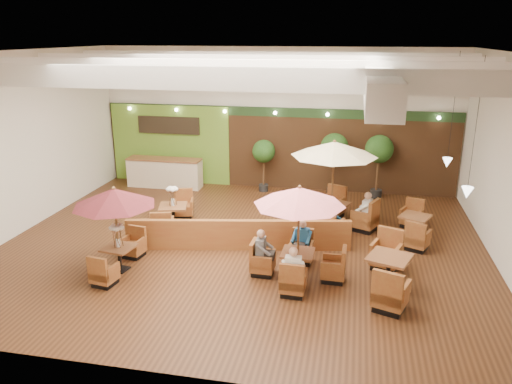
% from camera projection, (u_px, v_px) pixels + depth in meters
% --- Properties ---
extents(room, '(14.04, 14.00, 5.52)m').
position_uv_depth(room, '(259.00, 116.00, 14.73)').
color(room, '#381E0F').
rests_on(room, ground).
extents(service_counter, '(3.00, 0.75, 1.18)m').
position_uv_depth(service_counter, '(165.00, 173.00, 20.16)').
color(service_counter, beige).
rests_on(service_counter, ground).
extents(booth_divider, '(6.38, 1.37, 0.89)m').
position_uv_depth(booth_divider, '(238.00, 235.00, 14.30)').
color(booth_divider, brown).
rests_on(booth_divider, ground).
extents(table_0, '(2.12, 2.31, 2.31)m').
position_uv_depth(table_0, '(115.00, 208.00, 12.65)').
color(table_0, brown).
rests_on(table_0, ground).
extents(table_1, '(2.40, 2.40, 2.47)m').
position_uv_depth(table_1, '(299.00, 215.00, 12.26)').
color(table_1, brown).
rests_on(table_1, ground).
extents(table_2, '(3.02, 3.02, 2.88)m').
position_uv_depth(table_2, '(333.00, 170.00, 15.42)').
color(table_2, brown).
rests_on(table_2, ground).
extents(table_3, '(1.05, 2.68, 1.53)m').
position_uv_depth(table_3, '(173.00, 213.00, 15.89)').
color(table_3, brown).
rests_on(table_3, ground).
extents(table_4, '(1.21, 3.01, 1.06)m').
position_uv_depth(table_4, '(388.00, 273.00, 12.14)').
color(table_4, brown).
rests_on(table_4, ground).
extents(table_5, '(1.08, 2.60, 0.91)m').
position_uv_depth(table_5, '(414.00, 227.00, 15.16)').
color(table_5, brown).
rests_on(table_5, ground).
extents(topiary_0, '(0.89, 0.89, 2.06)m').
position_uv_depth(topiary_0, '(264.00, 153.00, 19.30)').
color(topiary_0, black).
rests_on(topiary_0, ground).
extents(topiary_1, '(1.04, 1.04, 2.42)m').
position_uv_depth(topiary_1, '(334.00, 150.00, 18.71)').
color(topiary_1, black).
rests_on(topiary_1, ground).
extents(topiary_2, '(1.04, 1.04, 2.42)m').
position_uv_depth(topiary_2, '(379.00, 152.00, 18.40)').
color(topiary_2, black).
rests_on(topiary_2, ground).
extents(diner_0, '(0.39, 0.31, 0.79)m').
position_uv_depth(diner_0, '(293.00, 266.00, 11.71)').
color(diner_0, white).
rests_on(diner_0, ground).
extents(diner_1, '(0.39, 0.34, 0.73)m').
position_uv_depth(diner_1, '(302.00, 237.00, 13.40)').
color(diner_1, '#2464A0').
rests_on(diner_1, ground).
extents(diner_2, '(0.29, 0.37, 0.77)m').
position_uv_depth(diner_2, '(263.00, 248.00, 12.72)').
color(diner_2, slate).
rests_on(diner_2, ground).
extents(diner_3, '(0.47, 0.46, 0.83)m').
position_uv_depth(diner_3, '(330.00, 217.00, 14.79)').
color(diner_3, '#2464A0').
rests_on(diner_3, ground).
extents(diner_4, '(0.41, 0.45, 0.83)m').
position_uv_depth(diner_4, '(366.00, 208.00, 15.58)').
color(diner_4, white).
rests_on(diner_4, ground).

